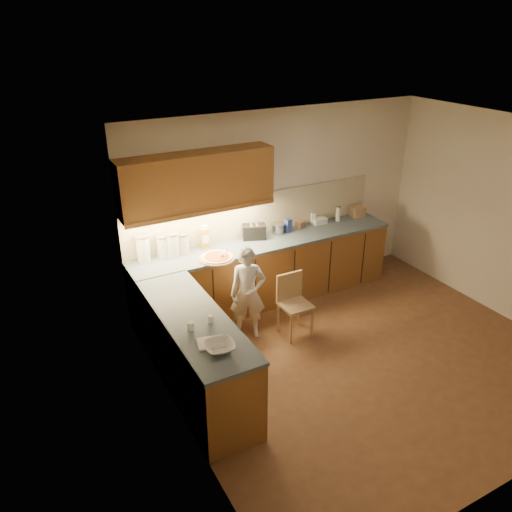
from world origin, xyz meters
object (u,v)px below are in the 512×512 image
(child, at_px, (248,293))
(oil_jug, at_px, (205,238))
(wooden_chair, at_px, (293,300))
(pizza_on_board, at_px, (217,258))
(toaster, at_px, (254,232))

(child, xyz_separation_m, oil_jug, (-0.19, 0.83, 0.46))
(wooden_chair, bearing_deg, pizza_on_board, 138.03)
(wooden_chair, bearing_deg, oil_jug, 125.29)
(pizza_on_board, bearing_deg, toaster, 26.01)
(pizza_on_board, height_order, wooden_chair, pizza_on_board)
(child, relative_size, wooden_chair, 1.50)
(pizza_on_board, xyz_separation_m, oil_jug, (0.00, 0.38, 0.12))
(oil_jug, bearing_deg, child, -76.76)
(pizza_on_board, relative_size, oil_jug, 1.42)
(pizza_on_board, xyz_separation_m, toaster, (0.71, 0.35, 0.08))
(child, bearing_deg, wooden_chair, 2.04)
(pizza_on_board, bearing_deg, child, -66.59)
(child, relative_size, toaster, 3.44)
(child, xyz_separation_m, wooden_chair, (0.53, -0.21, -0.14))
(oil_jug, relative_size, toaster, 0.90)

